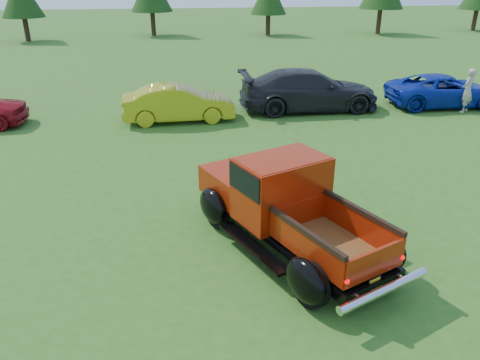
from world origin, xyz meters
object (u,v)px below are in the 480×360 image
Objects in this scene: show_car_yellow at (179,103)px; spectator at (467,91)px; show_car_blue at (444,90)px; pickup_truck at (281,202)px; show_car_grey at (309,90)px.

show_car_yellow is 2.38× the size of spectator.
pickup_truck is at bearing 138.27° from show_car_blue.
show_car_blue is (8.26, 8.67, -0.21)m from pickup_truck.
show_car_grey is at bearing -48.60° from spectator.
show_car_grey is (3.03, 8.85, -0.06)m from pickup_truck.
pickup_truck is 0.95× the size of show_car_grey.
pickup_truck is 3.04× the size of spectator.
show_car_yellow is 0.74× the size of show_car_grey.
spectator reaches higher than show_car_blue.
spectator is at bearing 18.07° from pickup_truck.
show_car_blue is at bearing -88.90° from show_car_yellow.
show_car_yellow is at bearing 95.23° from show_car_blue.
pickup_truck is at bearing 4.52° from spectator.
show_car_blue is 2.69× the size of spectator.
show_car_grey reaches higher than show_car_blue.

